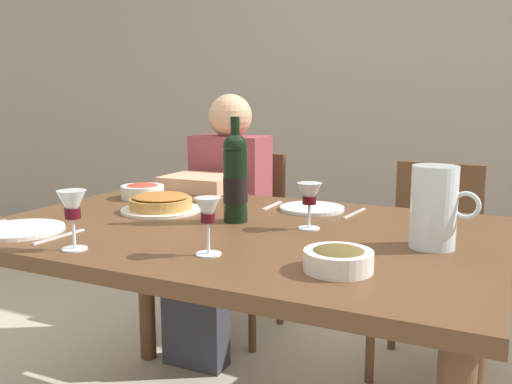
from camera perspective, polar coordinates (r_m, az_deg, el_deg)
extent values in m
cube|color=#A3998E|center=(3.74, 14.58, 13.53)|extent=(8.00, 0.10, 2.80)
cube|color=brown|center=(1.63, -1.98, -4.32)|extent=(1.50, 1.00, 0.04)
cylinder|color=brown|center=(2.43, -11.54, -9.08)|extent=(0.07, 0.07, 0.72)
cylinder|color=brown|center=(1.98, 22.27, -14.06)|extent=(0.07, 0.07, 0.72)
cylinder|color=black|center=(1.67, -2.19, 0.61)|extent=(0.07, 0.07, 0.22)
sphere|color=black|center=(1.66, -2.22, 4.88)|extent=(0.07, 0.07, 0.07)
cylinder|color=black|center=(1.65, -2.23, 6.58)|extent=(0.03, 0.03, 0.08)
cylinder|color=black|center=(1.67, -2.18, 0.24)|extent=(0.08, 0.08, 0.08)
cylinder|color=silver|center=(1.45, 18.23, -1.51)|extent=(0.12, 0.12, 0.21)
cylinder|color=silver|center=(1.46, 18.15, -2.99)|extent=(0.11, 0.11, 0.13)
torus|color=silver|center=(1.44, 21.27, -1.33)|extent=(0.07, 0.01, 0.07)
cylinder|color=silver|center=(1.87, -9.99, -1.87)|extent=(0.27, 0.27, 0.01)
cylinder|color=#C18E47|center=(1.86, -10.01, -1.19)|extent=(0.21, 0.21, 0.03)
ellipsoid|color=#9E6028|center=(1.86, -10.03, -0.48)|extent=(0.19, 0.19, 0.02)
cylinder|color=white|center=(2.13, -11.88, 0.03)|extent=(0.16, 0.16, 0.05)
ellipsoid|color=#B2382D|center=(2.12, -11.90, 0.48)|extent=(0.13, 0.13, 0.03)
cylinder|color=white|center=(1.22, 8.68, -7.17)|extent=(0.16, 0.16, 0.05)
ellipsoid|color=brown|center=(1.22, 8.70, -6.44)|extent=(0.13, 0.13, 0.03)
cylinder|color=silver|center=(1.34, -5.03, -6.54)|extent=(0.06, 0.06, 0.00)
cylinder|color=silver|center=(1.33, -5.06, -4.91)|extent=(0.01, 0.01, 0.07)
cone|color=silver|center=(1.31, -5.11, -1.97)|extent=(0.06, 0.06, 0.06)
cylinder|color=#470A14|center=(1.32, -5.09, -2.73)|extent=(0.04, 0.04, 0.02)
cylinder|color=silver|center=(1.46, -18.58, -5.71)|extent=(0.06, 0.06, 0.00)
cylinder|color=silver|center=(1.45, -18.67, -4.22)|extent=(0.01, 0.01, 0.07)
cone|color=silver|center=(1.43, -18.83, -1.32)|extent=(0.07, 0.07, 0.08)
cylinder|color=#470A14|center=(1.43, -18.78, -2.15)|extent=(0.04, 0.04, 0.03)
cylinder|color=silver|center=(2.01, -2.12, -1.00)|extent=(0.06, 0.06, 0.00)
cylinder|color=silver|center=(2.00, -2.13, 0.09)|extent=(0.01, 0.01, 0.07)
cone|color=silver|center=(1.99, -2.14, 2.07)|extent=(0.07, 0.07, 0.07)
cylinder|color=#470A14|center=(1.99, -2.14, 1.55)|extent=(0.04, 0.04, 0.02)
cylinder|color=silver|center=(1.60, 5.60, -3.82)|extent=(0.06, 0.06, 0.00)
cylinder|color=silver|center=(1.59, 5.62, -2.57)|extent=(0.01, 0.01, 0.07)
cone|color=silver|center=(1.58, 5.66, -0.21)|extent=(0.07, 0.07, 0.07)
cylinder|color=#470A14|center=(1.59, 5.65, -0.86)|extent=(0.04, 0.04, 0.02)
cylinder|color=silver|center=(1.87, 5.93, -1.72)|extent=(0.22, 0.22, 0.01)
cylinder|color=white|center=(1.70, -23.60, -3.67)|extent=(0.25, 0.25, 0.01)
cube|color=silver|center=(1.93, 1.72, -1.45)|extent=(0.02, 0.16, 0.00)
cube|color=silver|center=(1.83, 10.37, -2.22)|extent=(0.03, 0.18, 0.00)
cube|color=silver|center=(1.59, -20.04, -4.44)|extent=(0.01, 0.18, 0.00)
cube|color=brown|center=(2.62, -2.22, -5.17)|extent=(0.41, 0.41, 0.02)
cube|color=brown|center=(2.74, -0.51, -0.02)|extent=(0.36, 0.04, 0.40)
cylinder|color=brown|center=(2.63, -7.24, -10.56)|extent=(0.04, 0.04, 0.45)
cylinder|color=brown|center=(2.48, -0.40, -11.78)|extent=(0.04, 0.04, 0.45)
cylinder|color=brown|center=(2.91, -3.69, -8.49)|extent=(0.04, 0.04, 0.45)
cylinder|color=brown|center=(2.77, 2.60, -9.41)|extent=(0.04, 0.04, 0.45)
cube|color=#8E3D42|center=(2.53, -2.68, 0.31)|extent=(0.34, 0.21, 0.50)
sphere|color=tan|center=(2.50, -2.74, 8.01)|extent=(0.20, 0.20, 0.20)
cube|color=#33333D|center=(2.43, -4.69, -6.21)|extent=(0.31, 0.39, 0.14)
cube|color=#33333D|center=(2.39, -6.39, -13.33)|extent=(0.27, 0.13, 0.40)
cube|color=tan|center=(2.28, -5.90, 0.98)|extent=(0.29, 0.25, 0.06)
cube|color=brown|center=(2.32, 17.53, -7.69)|extent=(0.42, 0.42, 0.02)
cube|color=brown|center=(2.44, 18.66, -1.77)|extent=(0.36, 0.05, 0.40)
cylinder|color=brown|center=(2.28, 12.02, -14.04)|extent=(0.04, 0.04, 0.45)
cylinder|color=brown|center=(2.22, 20.75, -15.19)|extent=(0.04, 0.04, 0.45)
cylinder|color=brown|center=(2.58, 14.27, -11.20)|extent=(0.04, 0.04, 0.45)
cylinder|color=brown|center=(2.53, 21.90, -12.10)|extent=(0.04, 0.04, 0.45)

